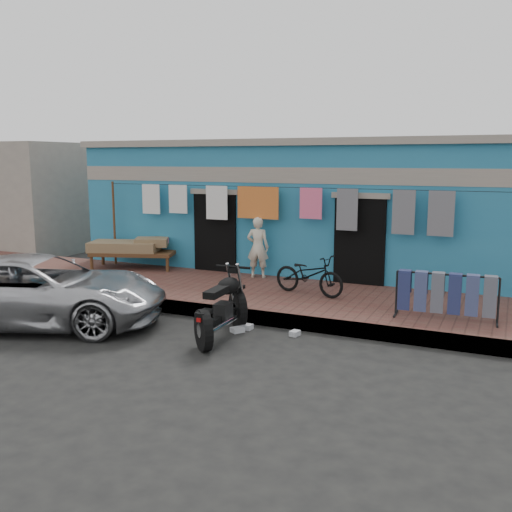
# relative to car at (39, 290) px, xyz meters

# --- Properties ---
(ground) EXTENTS (80.00, 80.00, 0.00)m
(ground) POSITION_rel_car_xyz_m (3.27, 0.06, -0.64)
(ground) COLOR black
(ground) RESTS_ON ground
(sidewalk) EXTENTS (28.00, 3.00, 0.25)m
(sidewalk) POSITION_rel_car_xyz_m (3.27, 3.06, -0.51)
(sidewalk) COLOR brown
(sidewalk) RESTS_ON ground
(curb) EXTENTS (28.00, 0.10, 0.25)m
(curb) POSITION_rel_car_xyz_m (3.27, 1.61, -0.51)
(curb) COLOR gray
(curb) RESTS_ON ground
(building) EXTENTS (12.20, 5.20, 3.36)m
(building) POSITION_rel_car_xyz_m (3.27, 7.05, 1.05)
(building) COLOR teal
(building) RESTS_ON ground
(neighbor_left) EXTENTS (6.00, 5.00, 3.40)m
(neighbor_left) POSITION_rel_car_xyz_m (-7.73, 7.06, 1.06)
(neighbor_left) COLOR #9E9384
(neighbor_left) RESTS_ON ground
(clothesline) EXTENTS (10.06, 0.06, 2.10)m
(clothesline) POSITION_rel_car_xyz_m (2.97, 4.31, 1.17)
(clothesline) COLOR brown
(clothesline) RESTS_ON sidewalk
(car) EXTENTS (4.96, 3.60, 1.27)m
(car) POSITION_rel_car_xyz_m (0.00, 0.00, 0.00)
(car) COLOR #AFAFB4
(car) RESTS_ON ground
(seated_person) EXTENTS (0.55, 0.42, 1.38)m
(seated_person) POSITION_rel_car_xyz_m (2.31, 4.26, 0.30)
(seated_person) COLOR beige
(seated_person) RESTS_ON sidewalk
(bicycle) EXTENTS (1.60, 0.86, 0.98)m
(bicycle) POSITION_rel_car_xyz_m (3.92, 3.17, 0.11)
(bicycle) COLOR black
(bicycle) RESTS_ON sidewalk
(motorcycle) EXTENTS (0.85, 1.82, 1.12)m
(motorcycle) POSITION_rel_car_xyz_m (3.29, 0.67, -0.08)
(motorcycle) COLOR black
(motorcycle) RESTS_ON ground
(charpoy) EXTENTS (2.73, 2.29, 0.71)m
(charpoy) POSITION_rel_car_xyz_m (-0.93, 4.02, -0.03)
(charpoy) COLOR brown
(charpoy) RESTS_ON sidewalk
(jeans_rack) EXTENTS (1.75, 0.52, 0.82)m
(jeans_rack) POSITION_rel_car_xyz_m (6.60, 2.42, 0.02)
(jeans_rack) COLOR black
(jeans_rack) RESTS_ON sidewalk
(litter_a) EXTENTS (0.22, 0.17, 0.09)m
(litter_a) POSITION_rel_car_xyz_m (3.45, 1.26, -0.59)
(litter_a) COLOR silver
(litter_a) RESTS_ON ground
(litter_b) EXTENTS (0.16, 0.19, 0.09)m
(litter_b) POSITION_rel_car_xyz_m (4.35, 1.26, -0.59)
(litter_b) COLOR silver
(litter_b) RESTS_ON ground
(litter_c) EXTENTS (0.25, 0.26, 0.08)m
(litter_c) POSITION_rel_car_xyz_m (3.39, 1.05, -0.60)
(litter_c) COLOR silver
(litter_c) RESTS_ON ground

